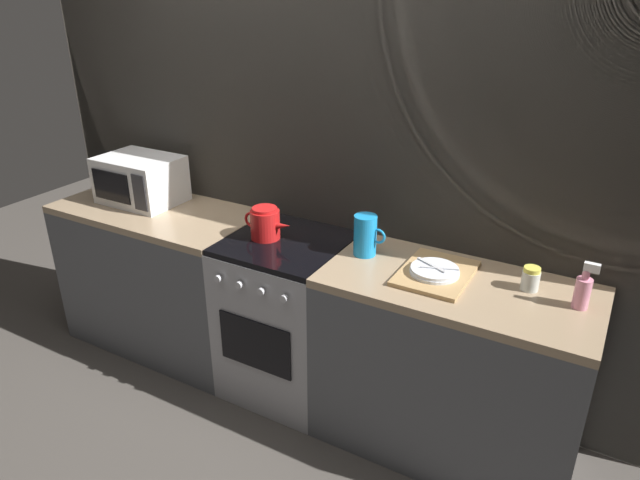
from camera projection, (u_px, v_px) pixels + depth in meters
name	position (u px, v px, depth m)	size (l,w,h in m)	color
ground_plane	(290.00, 383.00, 3.29)	(8.00, 8.00, 0.00)	#47423D
back_wall	(317.00, 167.00, 3.04)	(3.60, 0.05, 2.40)	#A39989
counter_left	(164.00, 277.00, 3.51)	(1.20, 0.60, 0.90)	#515459
stove_unit	(288.00, 316.00, 3.10)	(0.60, 0.63, 0.90)	#9E9EA3
counter_right	(449.00, 367.00, 2.70)	(1.20, 0.60, 0.90)	#515459
microwave	(141.00, 180.00, 3.37)	(0.46, 0.35, 0.27)	white
kettle	(265.00, 223.00, 2.91)	(0.28, 0.15, 0.17)	red
pitcher	(365.00, 235.00, 2.73)	(0.16, 0.11, 0.20)	#198CD8
dish_pile	(435.00, 272.00, 2.57)	(0.30, 0.40, 0.06)	tan
spice_jar	(531.00, 279.00, 2.44)	(0.08, 0.08, 0.10)	silver
spray_bottle	(583.00, 290.00, 2.30)	(0.08, 0.06, 0.20)	pink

